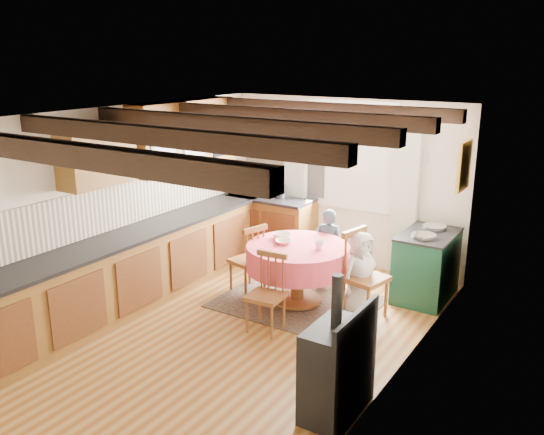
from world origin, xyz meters
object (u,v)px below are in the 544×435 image
Objects in this scene: cup at (319,245)px; dining_table at (298,274)px; chair_left at (247,258)px; cast_iron_stove at (335,347)px; chair_right at (366,275)px; aga_range at (426,265)px; child_far at (328,247)px; child_right at (360,274)px; chair_near at (265,294)px.

dining_table is at bearing -173.91° from cup.
chair_left is 0.72× the size of cast_iron_stove.
chair_right is at bearing 109.04° from chair_left.
aga_range is at bearing 44.27° from cup.
child_far reaches higher than chair_right.
child_right is 9.29× the size of cup.
dining_table is 0.98× the size of cast_iron_stove.
chair_near is at bearing 60.24° from chair_left.
chair_near reaches higher than dining_table.
aga_range is 1.46m from cup.
child_far is 0.77m from cup.
chair_near is 1.21m from chair_right.
chair_near is 0.84× the size of child_far.
cast_iron_stove is 2.86m from child_far.
cast_iron_stove is at bearing -152.33° from chair_right.
child_far is 0.94m from child_right.
chair_right is at bearing 44.28° from chair_near.
cast_iron_stove reaches higher than dining_table.
cast_iron_stove is 1.25× the size of child_right.
chair_right reaches higher than aga_range.
dining_table is 0.79m from child_right.
chair_left is 8.33× the size of cup.
child_far reaches higher than aga_range.
aga_range is 2.83m from cast_iron_stove.
dining_table is 1.64m from aga_range.
chair_near is 1.18m from child_right.
cup is (0.21, 0.86, 0.36)m from chair_near.
chair_near is 0.85× the size of chair_right.
child_far is at bearing 63.71° from chair_right.
chair_left is at bearing 139.97° from cast_iron_stove.
child_far is at bearing 85.83° from dining_table.
chair_left reaches higher than aga_range.
chair_right is 1.03m from child_far.
chair_right is (1.60, 0.10, 0.07)m from chair_left.
aga_range is (1.28, 1.01, 0.06)m from dining_table.
dining_table is at bearing 107.10° from chair_right.
chair_near is at bearing 143.53° from cast_iron_stove.
dining_table is at bearing 107.17° from chair_left.
dining_table is at bearing 118.23° from child_right.
cup is at bearing 119.43° from child_right.
cast_iron_stove reaches higher than child_right.
chair_left is 0.87× the size of child_far.
chair_near is at bearing -85.45° from dining_table.
dining_table is 1.32× the size of aga_range.
cast_iron_stove is (1.33, -0.98, 0.20)m from chair_near.
aga_range reaches higher than dining_table.
chair_near is 0.97× the size of chair_left.
aga_range is at bearing 52.16° from chair_near.
chair_left is at bearing 105.52° from chair_right.
chair_left is at bearing 26.65° from child_far.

